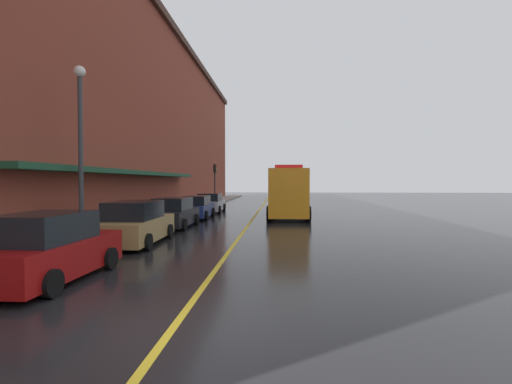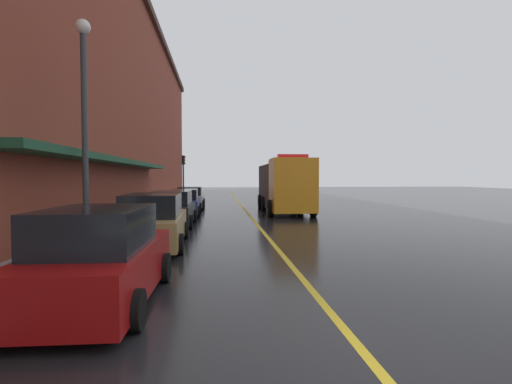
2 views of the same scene
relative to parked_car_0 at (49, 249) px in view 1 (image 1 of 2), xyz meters
The scene contains 15 objects.
ground_plane 22.50m from the parked_car_0, 79.63° to the left, with size 112.00×112.00×0.00m, color black.
sidewalk_left 22.24m from the parked_car_0, 95.55° to the left, with size 2.40×70.00×0.15m, color gray.
lane_center_stripe 22.50m from the parked_car_0, 79.63° to the left, with size 0.16×70.00×0.01m, color gold.
brick_building_left 23.56m from the parked_car_0, 109.73° to the left, with size 9.61×64.00×16.08m.
parked_car_0 is the anchor object (origin of this frame).
parked_car_1 5.75m from the parked_car_0, 89.98° to the left, with size 2.23×4.86×1.77m.
parked_car_2 11.20m from the parked_car_0, 90.00° to the left, with size 2.12×4.44×1.67m.
parked_car_3 16.42m from the parked_car_0, 89.59° to the left, with size 2.01×4.43×1.58m.
parked_car_4 21.54m from the parked_car_0, 89.71° to the left, with size 2.12×4.30×1.59m.
utility_truck 19.03m from the parked_car_0, 69.92° to the left, with size 2.96×9.14×3.63m.
parking_meter_0 7.54m from the parked_car_0, 99.94° to the left, with size 0.14×0.18×1.33m.
parking_meter_1 15.23m from the parked_car_0, 94.90° to the left, with size 0.14×0.18×1.33m.
parking_meter_2 10.65m from the parked_car_0, 97.02° to the left, with size 0.14×0.18×1.33m.
street_lamp_left 6.44m from the parked_car_0, 110.78° to the left, with size 0.44×0.44×6.94m.
traffic_light_near 31.38m from the parked_car_0, 92.27° to the left, with size 0.38×0.36×4.30m.
Camera 1 is at (1.87, -6.23, 2.57)m, focal length 26.05 mm.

